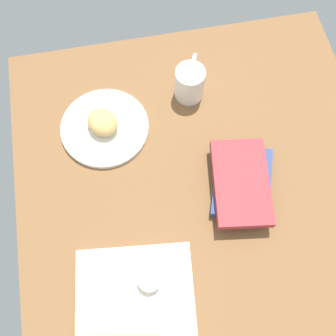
{
  "coord_description": "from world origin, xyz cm",
  "views": [
    {
      "loc": [
        -24.53,
        14.58,
        98.02
      ],
      "look_at": [
        12.57,
        7.53,
        7.0
      ],
      "focal_mm": 43.88,
      "sensor_mm": 36.0,
      "label": 1
    }
  ],
  "objects_px": {
    "sauce_cup": "(149,281)",
    "breakfast_wrap": "(122,325)",
    "scone_pastry": "(102,122)",
    "square_plate": "(135,306)",
    "coffee_mug": "(190,82)",
    "round_plate": "(105,128)",
    "book_stack": "(241,183)"
  },
  "relations": [
    {
      "from": "sauce_cup",
      "to": "book_stack",
      "type": "height_order",
      "value": "book_stack"
    },
    {
      "from": "sauce_cup",
      "to": "coffee_mug",
      "type": "relative_size",
      "value": 0.4
    },
    {
      "from": "square_plate",
      "to": "coffee_mug",
      "type": "distance_m",
      "value": 0.56
    },
    {
      "from": "round_plate",
      "to": "breakfast_wrap",
      "type": "xyz_separation_m",
      "value": [
        -0.48,
        0.02,
        0.04
      ]
    },
    {
      "from": "sauce_cup",
      "to": "coffee_mug",
      "type": "xyz_separation_m",
      "value": [
        0.47,
        -0.19,
        0.02
      ]
    },
    {
      "from": "breakfast_wrap",
      "to": "book_stack",
      "type": "relative_size",
      "value": 0.62
    },
    {
      "from": "breakfast_wrap",
      "to": "coffee_mug",
      "type": "bearing_deg",
      "value": -15.35
    },
    {
      "from": "round_plate",
      "to": "square_plate",
      "type": "height_order",
      "value": "square_plate"
    },
    {
      "from": "scone_pastry",
      "to": "square_plate",
      "type": "height_order",
      "value": "scone_pastry"
    },
    {
      "from": "square_plate",
      "to": "breakfast_wrap",
      "type": "bearing_deg",
      "value": 138.32
    },
    {
      "from": "square_plate",
      "to": "book_stack",
      "type": "xyz_separation_m",
      "value": [
        0.23,
        -0.29,
        0.02
      ]
    },
    {
      "from": "scone_pastry",
      "to": "sauce_cup",
      "type": "bearing_deg",
      "value": -173.01
    },
    {
      "from": "square_plate",
      "to": "book_stack",
      "type": "bearing_deg",
      "value": -52.25
    },
    {
      "from": "sauce_cup",
      "to": "breakfast_wrap",
      "type": "bearing_deg",
      "value": 138.32
    },
    {
      "from": "round_plate",
      "to": "sauce_cup",
      "type": "height_order",
      "value": "sauce_cup"
    },
    {
      "from": "round_plate",
      "to": "breakfast_wrap",
      "type": "relative_size",
      "value": 1.56
    },
    {
      "from": "breakfast_wrap",
      "to": "coffee_mug",
      "type": "height_order",
      "value": "coffee_mug"
    },
    {
      "from": "breakfast_wrap",
      "to": "book_stack",
      "type": "distance_m",
      "value": 0.42
    },
    {
      "from": "scone_pastry",
      "to": "coffee_mug",
      "type": "xyz_separation_m",
      "value": [
        0.07,
        -0.24,
        0.01
      ]
    },
    {
      "from": "round_plate",
      "to": "book_stack",
      "type": "xyz_separation_m",
      "value": [
        -0.22,
        -0.3,
        0.02
      ]
    },
    {
      "from": "book_stack",
      "to": "coffee_mug",
      "type": "height_order",
      "value": "coffee_mug"
    },
    {
      "from": "book_stack",
      "to": "coffee_mug",
      "type": "relative_size",
      "value": 1.9
    },
    {
      "from": "sauce_cup",
      "to": "breakfast_wrap",
      "type": "height_order",
      "value": "breakfast_wrap"
    },
    {
      "from": "breakfast_wrap",
      "to": "sauce_cup",
      "type": "bearing_deg",
      "value": -31.84
    },
    {
      "from": "scone_pastry",
      "to": "book_stack",
      "type": "xyz_separation_m",
      "value": [
        -0.22,
        -0.3,
        -0.01
      ]
    },
    {
      "from": "breakfast_wrap",
      "to": "book_stack",
      "type": "xyz_separation_m",
      "value": [
        0.26,
        -0.32,
        -0.02
      ]
    },
    {
      "from": "sauce_cup",
      "to": "coffee_mug",
      "type": "bearing_deg",
      "value": -21.85
    },
    {
      "from": "book_stack",
      "to": "coffee_mug",
      "type": "xyz_separation_m",
      "value": [
        0.29,
        0.07,
        0.02
      ]
    },
    {
      "from": "scone_pastry",
      "to": "sauce_cup",
      "type": "height_order",
      "value": "scone_pastry"
    },
    {
      "from": "scone_pastry",
      "to": "breakfast_wrap",
      "type": "distance_m",
      "value": 0.48
    },
    {
      "from": "square_plate",
      "to": "scone_pastry",
      "type": "bearing_deg",
      "value": 1.4
    },
    {
      "from": "coffee_mug",
      "to": "round_plate",
      "type": "bearing_deg",
      "value": 106.19
    }
  ]
}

